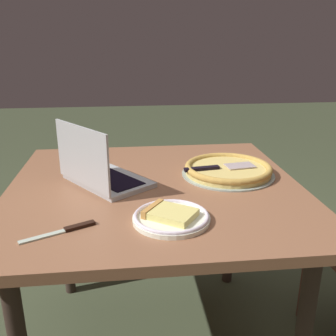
% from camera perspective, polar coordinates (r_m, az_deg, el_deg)
% --- Properties ---
extents(dining_table, '(1.08, 1.05, 0.75)m').
position_cam_1_polar(dining_table, '(1.45, -1.90, -5.49)').
color(dining_table, '#8C5B3F').
rests_on(dining_table, ground_plane).
extents(laptop, '(0.37, 0.39, 0.23)m').
position_cam_1_polar(laptop, '(1.42, -10.24, -0.55)').
color(laptop, '#AFB2B5').
rests_on(laptop, dining_table).
extents(pizza_plate, '(0.23, 0.23, 0.04)m').
position_cam_1_polar(pizza_plate, '(1.15, 0.43, -7.30)').
color(pizza_plate, white).
rests_on(pizza_plate, dining_table).
extents(pizza_tray, '(0.37, 0.37, 0.04)m').
position_cam_1_polar(pizza_tray, '(1.53, 8.99, -0.23)').
color(pizza_tray, '#95A59B').
rests_on(pizza_tray, dining_table).
extents(table_knife, '(0.20, 0.11, 0.01)m').
position_cam_1_polar(table_knife, '(1.13, -15.03, -8.97)').
color(table_knife, beige).
rests_on(table_knife, dining_table).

